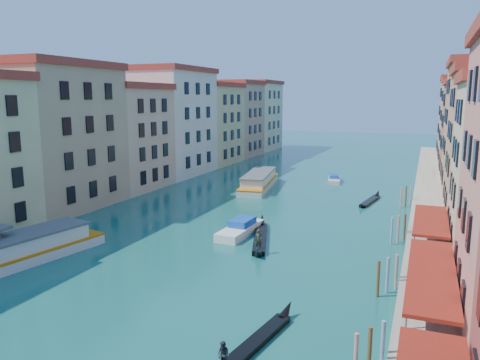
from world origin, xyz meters
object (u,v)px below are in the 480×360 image
object	(u,v)px
vaporetto_far	(259,181)
gondola_right	(253,342)
vaporetto_near	(12,252)
gondola_fore	(260,236)

from	to	relation	value
vaporetto_far	gondola_right	xyz separation A→B (m)	(16.95, -49.13, -0.77)
vaporetto_near	gondola_right	xyz separation A→B (m)	(25.35, -5.38, -0.80)
gondola_fore	gondola_right	bearing A→B (deg)	-89.12
vaporetto_near	gondola_fore	xyz separation A→B (m)	(18.54, 15.48, -0.76)
vaporetto_near	gondola_right	distance (m)	25.93
vaporetto_near	gondola_right	world-z (taller)	vaporetto_near
gondola_right	gondola_fore	bearing A→B (deg)	117.95
vaporetto_far	gondola_right	size ratio (longest dim) A/B	1.69
gondola_fore	vaporetto_far	bearing A→B (deg)	92.52
vaporetto_near	vaporetto_far	world-z (taller)	vaporetto_near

